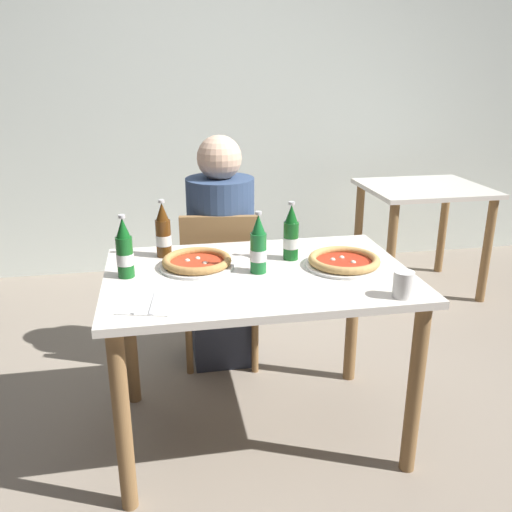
# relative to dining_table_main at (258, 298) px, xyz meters

# --- Properties ---
(ground_plane) EXTENTS (8.00, 8.00, 0.00)m
(ground_plane) POSITION_rel_dining_table_main_xyz_m (0.00, 0.00, -0.64)
(ground_plane) COLOR gray
(back_wall_tiled) EXTENTS (7.00, 0.10, 2.60)m
(back_wall_tiled) POSITION_rel_dining_table_main_xyz_m (0.00, 2.20, 0.66)
(back_wall_tiled) COLOR silver
(back_wall_tiled) RESTS_ON ground_plane
(dining_table_main) EXTENTS (1.20, 0.80, 0.75)m
(dining_table_main) POSITION_rel_dining_table_main_xyz_m (0.00, 0.00, 0.00)
(dining_table_main) COLOR silver
(dining_table_main) RESTS_ON ground_plane
(chair_behind_table) EXTENTS (0.45, 0.45, 0.85)m
(chair_behind_table) POSITION_rel_dining_table_main_xyz_m (-0.08, 0.61, -0.15)
(chair_behind_table) COLOR olive
(chair_behind_table) RESTS_ON ground_plane
(diner_seated) EXTENTS (0.34, 0.34, 1.21)m
(diner_seated) POSITION_rel_dining_table_main_xyz_m (-0.07, 0.66, -0.05)
(diner_seated) COLOR #2D3342
(diner_seated) RESTS_ON ground_plane
(dining_table_background) EXTENTS (0.80, 0.70, 0.75)m
(dining_table_background) POSITION_rel_dining_table_main_xyz_m (1.41, 1.39, -0.04)
(dining_table_background) COLOR silver
(dining_table_background) RESTS_ON ground_plane
(pizza_margherita_near) EXTENTS (0.32, 0.32, 0.04)m
(pizza_margherita_near) POSITION_rel_dining_table_main_xyz_m (0.35, 0.00, 0.14)
(pizza_margherita_near) COLOR white
(pizza_margherita_near) RESTS_ON dining_table_main
(pizza_marinara_far) EXTENTS (0.30, 0.30, 0.04)m
(pizza_marinara_far) POSITION_rel_dining_table_main_xyz_m (-0.23, 0.10, 0.14)
(pizza_marinara_far) COLOR white
(pizza_marinara_far) RESTS_ON dining_table_main
(beer_bottle_left) EXTENTS (0.07, 0.07, 0.25)m
(beer_bottle_left) POSITION_rel_dining_table_main_xyz_m (-0.36, 0.26, 0.22)
(beer_bottle_left) COLOR #512D0F
(beer_bottle_left) RESTS_ON dining_table_main
(beer_bottle_center) EXTENTS (0.07, 0.07, 0.25)m
(beer_bottle_center) POSITION_rel_dining_table_main_xyz_m (-0.00, 0.00, 0.22)
(beer_bottle_center) COLOR #196B2D
(beer_bottle_center) RESTS_ON dining_table_main
(beer_bottle_right) EXTENTS (0.07, 0.07, 0.25)m
(beer_bottle_right) POSITION_rel_dining_table_main_xyz_m (-0.51, 0.05, 0.22)
(beer_bottle_right) COLOR #14591E
(beer_bottle_right) RESTS_ON dining_table_main
(beer_bottle_extra) EXTENTS (0.07, 0.07, 0.25)m
(beer_bottle_extra) POSITION_rel_dining_table_main_xyz_m (0.16, 0.13, 0.22)
(beer_bottle_extra) COLOR #14591E
(beer_bottle_extra) RESTS_ON dining_table_main
(napkin_with_cutlery) EXTENTS (0.22, 0.22, 0.01)m
(napkin_with_cutlery) POSITION_rel_dining_table_main_xyz_m (-0.43, -0.24, 0.12)
(napkin_with_cutlery) COLOR white
(napkin_with_cutlery) RESTS_ON dining_table_main
(paper_cup) EXTENTS (0.07, 0.07, 0.09)m
(paper_cup) POSITION_rel_dining_table_main_xyz_m (0.45, -0.33, 0.16)
(paper_cup) COLOR white
(paper_cup) RESTS_ON dining_table_main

